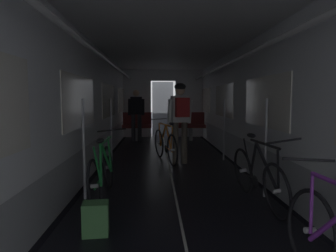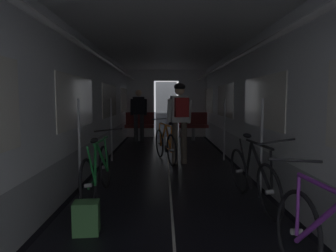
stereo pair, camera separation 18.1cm
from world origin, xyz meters
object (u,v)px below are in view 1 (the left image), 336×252
person_standing_near_bench (136,112)px  bicycle_green (102,172)px  person_cyclist_aisle (180,114)px  bench_seat_far_left (137,124)px  backpack_on_floor (96,219)px  bicycle_orange_in_aisle (165,144)px  bench_seat_far_right (191,123)px  bicycle_black (258,176)px

person_standing_near_bench → bicycle_green: bearing=-91.2°
person_cyclist_aisle → person_standing_near_bench: bearing=108.9°
bicycle_green → person_standing_near_bench: person_standing_near_bench is taller
person_standing_near_bench → bench_seat_far_left: bearing=90.4°
person_standing_near_bench → backpack_on_floor: (0.00, -6.73, -0.81)m
bicycle_orange_in_aisle → person_standing_near_bench: person_standing_near_bench is taller
bench_seat_far_left → bicycle_orange_in_aisle: bearing=-76.4°
bench_seat_far_right → backpack_on_floor: size_ratio=2.89×
bicycle_orange_in_aisle → person_standing_near_bench: size_ratio=0.98×
backpack_on_floor → bench_seat_far_left: bearing=90.0°
person_cyclist_aisle → backpack_on_floor: (-1.15, -3.38, -0.90)m
bicycle_green → backpack_on_floor: bearing=-83.9°
bicycle_black → person_cyclist_aisle: 2.76m
bench_seat_far_right → bicycle_orange_in_aisle: size_ratio=0.60×
bicycle_green → bicycle_orange_in_aisle: bearing=69.3°
bicycle_green → bench_seat_far_left: bearing=88.9°
bench_seat_far_right → bicycle_black: bearing=-88.4°
bench_seat_far_left → person_standing_near_bench: (0.00, -0.38, 0.41)m
bench_seat_far_right → person_cyclist_aisle: size_ratio=0.57×
bicycle_orange_in_aisle → backpack_on_floor: bearing=-102.9°
bicycle_green → person_standing_near_bench: 5.64m
bench_seat_far_left → backpack_on_floor: bench_seat_far_left is taller
bench_seat_far_right → bicycle_black: (0.17, -6.27, -0.19)m
bench_seat_far_left → person_cyclist_aisle: (1.15, -3.73, 0.50)m
bicycle_black → person_standing_near_bench: size_ratio=1.00×
bench_seat_far_right → bicycle_black: same height
bench_seat_far_left → person_standing_near_bench: 0.55m
person_cyclist_aisle → backpack_on_floor: person_cyclist_aisle is taller
bicycle_black → bicycle_orange_in_aisle: size_ratio=1.03×
bicycle_black → bicycle_green: bearing=172.4°
bench_seat_far_right → person_cyclist_aisle: bearing=-99.9°
bench_seat_far_left → bicycle_black: size_ratio=0.58×
bicycle_black → person_standing_near_bench: bearing=108.5°
bicycle_black → bicycle_orange_in_aisle: bearing=111.9°
bench_seat_far_left → bicycle_orange_in_aisle: size_ratio=0.60×
backpack_on_floor → bench_seat_far_right: bearing=75.8°
bicycle_orange_in_aisle → person_standing_near_bench: bearing=105.2°
backpack_on_floor → bicycle_black: bearing=23.0°
bicycle_green → bicycle_orange_in_aisle: 2.71m
bicycle_green → bicycle_orange_in_aisle: (0.96, 2.53, 0.00)m
bicycle_black → backpack_on_floor: 2.15m
person_cyclist_aisle → backpack_on_floor: 3.68m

